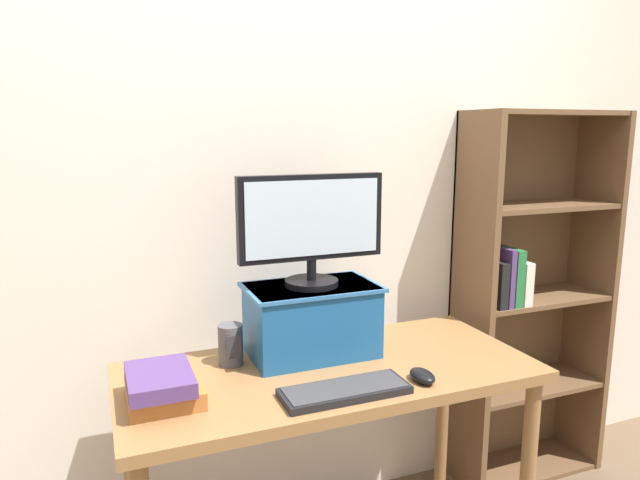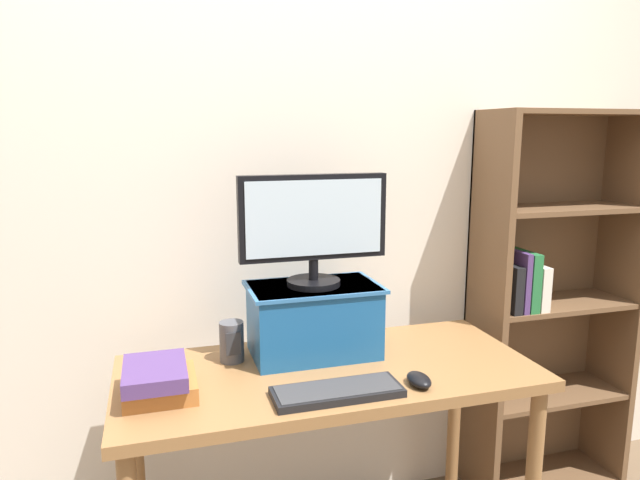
% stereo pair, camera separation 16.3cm
% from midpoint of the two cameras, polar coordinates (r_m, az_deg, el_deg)
% --- Properties ---
extents(back_wall, '(7.00, 0.08, 2.60)m').
position_cam_midpoint_polar(back_wall, '(2.16, -5.90, 4.94)').
color(back_wall, beige).
rests_on(back_wall, ground_plane).
extents(desk, '(1.32, 0.60, 0.78)m').
position_cam_midpoint_polar(desk, '(1.91, -1.58, -15.34)').
color(desk, olive).
rests_on(desk, ground_plane).
extents(bookshelf_unit, '(0.68, 0.28, 1.60)m').
position_cam_midpoint_polar(bookshelf_unit, '(2.62, 18.22, -5.33)').
color(bookshelf_unit, brown).
rests_on(bookshelf_unit, ground_plane).
extents(riser_box, '(0.44, 0.27, 0.24)m').
position_cam_midpoint_polar(riser_box, '(1.93, -3.29, -7.86)').
color(riser_box, '#195189').
rests_on(riser_box, desk).
extents(computer_monitor, '(0.49, 0.18, 0.37)m').
position_cam_midpoint_polar(computer_monitor, '(1.85, -3.38, 1.50)').
color(computer_monitor, black).
rests_on(computer_monitor, riser_box).
extents(keyboard, '(0.37, 0.14, 0.02)m').
position_cam_midpoint_polar(keyboard, '(1.69, -0.36, -14.89)').
color(keyboard, black).
rests_on(keyboard, desk).
extents(computer_mouse, '(0.06, 0.10, 0.04)m').
position_cam_midpoint_polar(computer_mouse, '(1.78, 7.55, -13.36)').
color(computer_mouse, black).
rests_on(computer_mouse, desk).
extents(book_stack, '(0.20, 0.24, 0.09)m').
position_cam_midpoint_polar(book_stack, '(1.71, -18.23, -13.81)').
color(book_stack, '#AD662D').
rests_on(book_stack, desk).
extents(desk_speaker, '(0.08, 0.08, 0.13)m').
position_cam_midpoint_polar(desk_speaker, '(1.90, -11.42, -10.26)').
color(desk_speaker, '#4C4C51').
rests_on(desk_speaker, desk).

